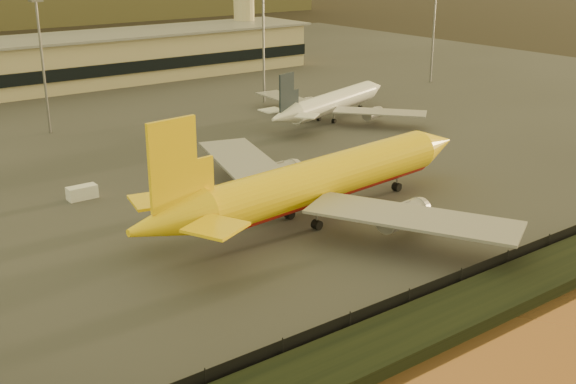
% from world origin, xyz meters
% --- Properties ---
extents(ground, '(900.00, 900.00, 0.00)m').
position_xyz_m(ground, '(0.00, 0.00, 0.00)').
color(ground, black).
rests_on(ground, ground).
extents(embankment, '(320.00, 7.00, 1.40)m').
position_xyz_m(embankment, '(0.00, -17.00, 0.70)').
color(embankment, black).
rests_on(embankment, ground).
extents(tarmac, '(320.00, 220.00, 0.20)m').
position_xyz_m(tarmac, '(0.00, 95.00, 0.10)').
color(tarmac, '#2D2D2D').
rests_on(tarmac, ground).
extents(perimeter_fence, '(300.00, 0.05, 2.20)m').
position_xyz_m(perimeter_fence, '(0.00, -13.00, 1.30)').
color(perimeter_fence, black).
rests_on(perimeter_fence, tarmac).
extents(apron_light_masts, '(152.20, 12.20, 25.40)m').
position_xyz_m(apron_light_masts, '(15.00, 75.00, 15.70)').
color(apron_light_masts, slate).
rests_on(apron_light_masts, tarmac).
extents(dhl_cargo_jet, '(58.80, 57.27, 17.55)m').
position_xyz_m(dhl_cargo_jet, '(3.09, 12.44, 5.44)').
color(dhl_cargo_jet, yellow).
rests_on(dhl_cargo_jet, tarmac).
extents(white_narrowbody_jet, '(41.59, 39.52, 12.25)m').
position_xyz_m(white_narrowbody_jet, '(41.39, 55.05, 3.86)').
color(white_narrowbody_jet, white).
rests_on(white_narrowbody_jet, tarmac).
extents(gse_vehicle_yellow, '(4.61, 3.26, 1.89)m').
position_xyz_m(gse_vehicle_yellow, '(22.02, 27.10, 1.15)').
color(gse_vehicle_yellow, yellow).
rests_on(gse_vehicle_yellow, tarmac).
extents(gse_vehicle_white, '(4.30, 1.95, 1.93)m').
position_xyz_m(gse_vehicle_white, '(-19.71, 39.29, 1.17)').
color(gse_vehicle_white, white).
rests_on(gse_vehicle_white, tarmac).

